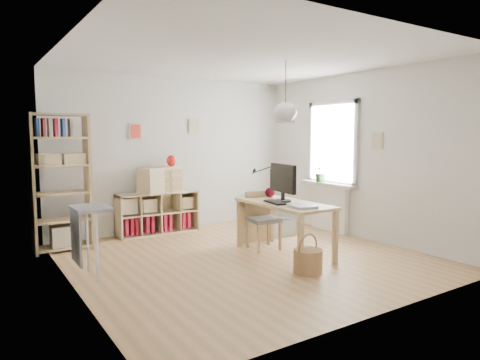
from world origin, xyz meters
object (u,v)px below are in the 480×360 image
desk (284,209)px  chair (262,216)px  cube_shelf (156,216)px  drawer_chest (160,179)px  monitor (283,181)px  tall_bookshelf (60,177)px  storage_chest (277,225)px

desk → chair: bearing=97.3°
cube_shelf → chair: (0.96, -1.78, 0.18)m
desk → cube_shelf: desk is taller
drawer_chest → monitor: bearing=-86.0°
desk → monitor: (0.02, 0.06, 0.39)m
desk → tall_bookshelf: (-2.59, 1.95, 0.43)m
cube_shelf → drawer_chest: drawer_chest is taller
monitor → storage_chest: bearing=64.1°
cube_shelf → monitor: monitor is taller
storage_chest → monitor: monitor is taller
storage_chest → drawer_chest: size_ratio=0.77×
desk → storage_chest: size_ratio=2.60×
desk → cube_shelf: (-1.02, 2.23, -0.36)m
cube_shelf → drawer_chest: (0.07, -0.04, 0.64)m
chair → drawer_chest: drawer_chest is taller
chair → storage_chest: chair is taller
cube_shelf → storage_chest: 2.08m
tall_bookshelf → chair: (2.53, -1.50, -0.60)m
desk → tall_bookshelf: size_ratio=0.75×
chair → monitor: 0.69m
tall_bookshelf → monitor: bearing=-36.0°
cube_shelf → drawer_chest: 0.64m
cube_shelf → tall_bookshelf: 1.77m
cube_shelf → chair: chair is taller
tall_bookshelf → cube_shelf: bearing=10.2°
desk → drawer_chest: 2.40m
desk → storage_chest: desk is taller
desk → storage_chest: 1.31m
desk → drawer_chest: drawer_chest is taller
cube_shelf → storage_chest: (1.69, -1.22, -0.13)m
monitor → chair: bearing=109.4°
storage_chest → drawer_chest: drawer_chest is taller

